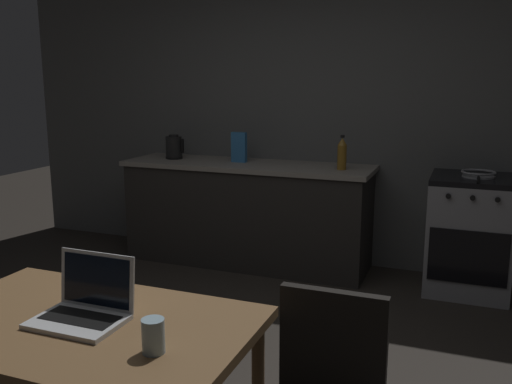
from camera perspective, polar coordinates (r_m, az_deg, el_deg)
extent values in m
cube|color=#575857|center=(4.82, 9.54, 7.57)|extent=(6.40, 0.10, 2.55)
cube|color=#282623|center=(4.86, -0.91, -2.43)|extent=(2.10, 0.60, 0.85)
cube|color=gray|center=(4.77, -0.93, 2.77)|extent=(2.16, 0.64, 0.04)
cube|color=gray|center=(4.52, 21.05, -4.31)|extent=(0.60, 0.60, 0.85)
cube|color=black|center=(4.42, 21.47, 1.25)|extent=(0.60, 0.60, 0.04)
cube|color=black|center=(4.24, 20.93, -6.30)|extent=(0.54, 0.01, 0.39)
cylinder|color=black|center=(4.13, 19.15, -0.41)|extent=(0.04, 0.02, 0.04)
cylinder|color=black|center=(4.13, 21.37, -0.58)|extent=(0.04, 0.02, 0.04)
cylinder|color=black|center=(4.13, 23.58, -0.74)|extent=(0.04, 0.02, 0.04)
cube|color=brown|center=(2.14, -17.36, -13.07)|extent=(1.22, 0.76, 0.04)
cylinder|color=brown|center=(2.85, -21.74, -15.27)|extent=(0.05, 0.05, 0.71)
cube|color=black|center=(2.04, 7.86, -15.51)|extent=(0.38, 0.04, 0.42)
cube|color=silver|center=(2.11, -17.87, -12.57)|extent=(0.32, 0.22, 0.02)
cube|color=black|center=(2.12, -17.63, -12.18)|extent=(0.28, 0.12, 0.00)
cube|color=silver|center=(2.16, -16.02, -8.69)|extent=(0.32, 0.03, 0.21)
cube|color=black|center=(2.16, -16.10, -8.74)|extent=(0.29, 0.02, 0.18)
cylinder|color=black|center=(5.07, -8.41, 3.52)|extent=(0.15, 0.15, 0.02)
cylinder|color=black|center=(5.06, -8.44, 4.65)|extent=(0.15, 0.15, 0.18)
cylinder|color=black|center=(5.05, -8.47, 5.76)|extent=(0.09, 0.09, 0.02)
cube|color=black|center=(5.02, -7.57, 4.72)|extent=(0.02, 0.02, 0.13)
cylinder|color=#8C601E|center=(4.46, 8.81, 3.53)|extent=(0.07, 0.07, 0.20)
cone|color=#8C601E|center=(4.44, 8.87, 5.16)|extent=(0.07, 0.07, 0.06)
cylinder|color=black|center=(4.44, 8.88, 5.68)|extent=(0.03, 0.03, 0.02)
cylinder|color=gray|center=(4.40, 21.87, 1.51)|extent=(0.23, 0.23, 0.01)
torus|color=gray|center=(4.39, 21.90, 1.91)|extent=(0.25, 0.25, 0.02)
cylinder|color=black|center=(4.19, 21.89, 1.24)|extent=(0.02, 0.18, 0.02)
cylinder|color=#99B7C6|center=(1.84, -10.51, -14.33)|extent=(0.07, 0.07, 0.11)
cube|color=#3372B2|center=(4.80, -1.76, 4.62)|extent=(0.13, 0.05, 0.26)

